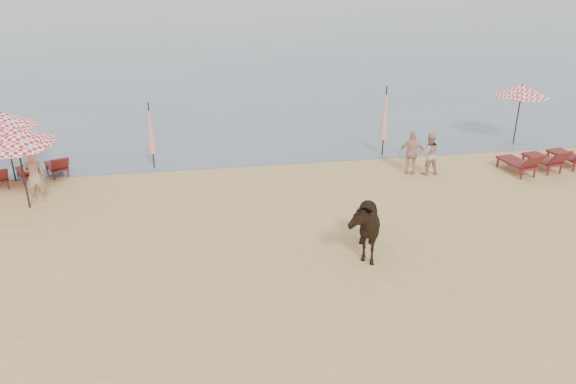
{
  "coord_description": "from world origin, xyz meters",
  "views": [
    {
      "loc": [
        -2.3,
        -8.69,
        7.09
      ],
      "look_at": [
        0.0,
        5.0,
        1.1
      ],
      "focal_mm": 35.0,
      "sensor_mm": 36.0,
      "label": 1
    }
  ],
  "objects_px": {
    "umbrella_closed_right": "(385,113)",
    "beachgoer_right_a": "(429,154)",
    "beachgoer_right_b": "(412,153)",
    "umbrella_open_left_b": "(16,136)",
    "umbrella_closed_left": "(150,128)",
    "lounger_cluster_left": "(28,171)",
    "lounger_cluster_right": "(547,159)",
    "beachgoer_left": "(35,176)",
    "umbrella_open_right": "(522,90)",
    "umbrella_open_left_a": "(3,119)",
    "cow": "(362,224)"
  },
  "relations": [
    {
      "from": "umbrella_open_left_a",
      "to": "umbrella_closed_left",
      "type": "xyz_separation_m",
      "value": [
        4.52,
        0.45,
        -0.67
      ]
    },
    {
      "from": "umbrella_closed_left",
      "to": "umbrella_closed_right",
      "type": "relative_size",
      "value": 0.9
    },
    {
      "from": "lounger_cluster_right",
      "to": "umbrella_open_left_a",
      "type": "height_order",
      "value": "umbrella_open_left_a"
    },
    {
      "from": "umbrella_open_left_a",
      "to": "beachgoer_right_a",
      "type": "distance_m",
      "value": 14.0
    },
    {
      "from": "lounger_cluster_left",
      "to": "umbrella_open_right",
      "type": "xyz_separation_m",
      "value": [
        18.0,
        0.97,
        1.79
      ]
    },
    {
      "from": "umbrella_closed_right",
      "to": "beachgoer_left",
      "type": "height_order",
      "value": "umbrella_closed_right"
    },
    {
      "from": "umbrella_open_right",
      "to": "umbrella_closed_left",
      "type": "height_order",
      "value": "umbrella_open_right"
    },
    {
      "from": "beachgoer_right_b",
      "to": "cow",
      "type": "bearing_deg",
      "value": 79.33
    },
    {
      "from": "lounger_cluster_right",
      "to": "umbrella_closed_right",
      "type": "xyz_separation_m",
      "value": [
        -5.13,
        2.5,
        1.18
      ]
    },
    {
      "from": "umbrella_open_left_b",
      "to": "beachgoer_right_a",
      "type": "relative_size",
      "value": 1.76
    },
    {
      "from": "umbrella_open_left_a",
      "to": "cow",
      "type": "distance_m",
      "value": 12.05
    },
    {
      "from": "lounger_cluster_right",
      "to": "umbrella_open_right",
      "type": "xyz_separation_m",
      "value": [
        0.44,
        2.91,
        1.73
      ]
    },
    {
      "from": "umbrella_closed_left",
      "to": "beachgoer_right_a",
      "type": "relative_size",
      "value": 1.61
    },
    {
      "from": "umbrella_open_left_b",
      "to": "beachgoer_left",
      "type": "height_order",
      "value": "umbrella_open_left_b"
    },
    {
      "from": "lounger_cluster_left",
      "to": "umbrella_closed_right",
      "type": "height_order",
      "value": "umbrella_closed_right"
    },
    {
      "from": "lounger_cluster_left",
      "to": "beachgoer_right_a",
      "type": "height_order",
      "value": "beachgoer_right_a"
    },
    {
      "from": "umbrella_open_right",
      "to": "lounger_cluster_right",
      "type": "bearing_deg",
      "value": -75.35
    },
    {
      "from": "umbrella_closed_left",
      "to": "beachgoer_right_a",
      "type": "distance_m",
      "value": 9.58
    },
    {
      "from": "umbrella_open_left_b",
      "to": "umbrella_open_right",
      "type": "height_order",
      "value": "umbrella_open_left_b"
    },
    {
      "from": "lounger_cluster_right",
      "to": "beachgoer_right_b",
      "type": "distance_m",
      "value": 4.83
    },
    {
      "from": "beachgoer_right_a",
      "to": "beachgoer_right_b",
      "type": "distance_m",
      "value": 0.59
    },
    {
      "from": "cow",
      "to": "beachgoer_right_b",
      "type": "height_order",
      "value": "cow"
    },
    {
      "from": "umbrella_open_left_b",
      "to": "beachgoer_right_a",
      "type": "height_order",
      "value": "umbrella_open_left_b"
    },
    {
      "from": "umbrella_closed_left",
      "to": "beachgoer_right_a",
      "type": "xyz_separation_m",
      "value": [
        9.31,
        -2.12,
        -0.73
      ]
    },
    {
      "from": "umbrella_open_right",
      "to": "beachgoer_right_b",
      "type": "distance_m",
      "value": 5.95
    },
    {
      "from": "cow",
      "to": "beachgoer_right_a",
      "type": "xyz_separation_m",
      "value": [
        3.82,
        4.91,
        -0.08
      ]
    },
    {
      "from": "umbrella_open_right",
      "to": "beachgoer_left",
      "type": "xyz_separation_m",
      "value": [
        -17.32,
        -2.72,
        -1.34
      ]
    },
    {
      "from": "beachgoer_right_b",
      "to": "umbrella_open_left_a",
      "type": "bearing_deg",
      "value": 15.49
    },
    {
      "from": "umbrella_open_left_a",
      "to": "umbrella_closed_right",
      "type": "relative_size",
      "value": 0.9
    },
    {
      "from": "cow",
      "to": "lounger_cluster_right",
      "type": "bearing_deg",
      "value": 39.91
    },
    {
      "from": "lounger_cluster_left",
      "to": "umbrella_open_left_a",
      "type": "xyz_separation_m",
      "value": [
        -0.48,
        0.12,
        1.76
      ]
    },
    {
      "from": "lounger_cluster_right",
      "to": "umbrella_closed_left",
      "type": "bearing_deg",
      "value": 160.18
    },
    {
      "from": "umbrella_open_left_a",
      "to": "umbrella_open_left_b",
      "type": "height_order",
      "value": "umbrella_open_left_b"
    },
    {
      "from": "lounger_cluster_left",
      "to": "lounger_cluster_right",
      "type": "bearing_deg",
      "value": -31.29
    },
    {
      "from": "umbrella_closed_right",
      "to": "beachgoer_right_a",
      "type": "height_order",
      "value": "umbrella_closed_right"
    },
    {
      "from": "lounger_cluster_right",
      "to": "beachgoer_right_b",
      "type": "bearing_deg",
      "value": 165.28
    },
    {
      "from": "lounger_cluster_left",
      "to": "umbrella_open_left_a",
      "type": "bearing_deg",
      "value": 140.77
    },
    {
      "from": "umbrella_closed_right",
      "to": "beachgoer_right_b",
      "type": "bearing_deg",
      "value": -80.86
    },
    {
      "from": "umbrella_open_left_a",
      "to": "lounger_cluster_right",
      "type": "bearing_deg",
      "value": -3.0
    },
    {
      "from": "lounger_cluster_left",
      "to": "lounger_cluster_right",
      "type": "distance_m",
      "value": 17.67
    },
    {
      "from": "lounger_cluster_right",
      "to": "umbrella_open_right",
      "type": "bearing_deg",
      "value": 72.05
    },
    {
      "from": "lounger_cluster_right",
      "to": "umbrella_closed_right",
      "type": "bearing_deg",
      "value": 144.69
    },
    {
      "from": "umbrella_open_left_a",
      "to": "beachgoer_right_a",
      "type": "height_order",
      "value": "umbrella_open_left_a"
    },
    {
      "from": "beachgoer_right_a",
      "to": "lounger_cluster_left",
      "type": "bearing_deg",
      "value": -3.75
    },
    {
      "from": "umbrella_open_left_b",
      "to": "cow",
      "type": "relative_size",
      "value": 1.34
    },
    {
      "from": "umbrella_open_left_a",
      "to": "beachgoer_right_a",
      "type": "relative_size",
      "value": 1.62
    },
    {
      "from": "lounger_cluster_left",
      "to": "lounger_cluster_right",
      "type": "relative_size",
      "value": 0.91
    },
    {
      "from": "beachgoer_right_a",
      "to": "umbrella_open_right",
      "type": "bearing_deg",
      "value": -148.76
    },
    {
      "from": "umbrella_open_left_b",
      "to": "umbrella_closed_right",
      "type": "relative_size",
      "value": 0.99
    },
    {
      "from": "cow",
      "to": "beachgoer_right_b",
      "type": "xyz_separation_m",
      "value": [
        3.24,
        4.97,
        -0.05
      ]
    }
  ]
}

